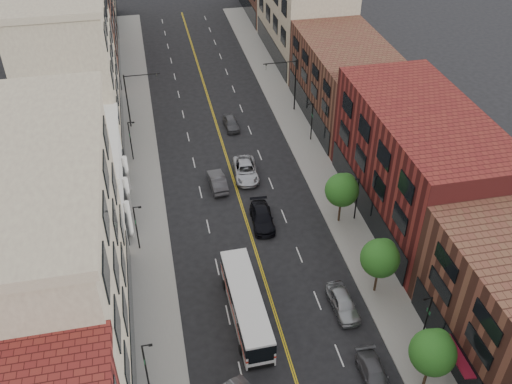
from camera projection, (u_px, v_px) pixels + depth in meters
sidewalk_left at (144, 183)px, 64.27m from camera, size 4.00×110.00×0.15m
sidewalk_right at (314, 162)px, 67.60m from camera, size 4.00×110.00×0.15m
bldg_l_tanoffice at (47, 270)px, 40.53m from camera, size 10.00×22.00×18.00m
bldg_l_white at (72, 182)px, 57.63m from camera, size 10.00×14.00×8.00m
bldg_l_far_a at (70, 67)px, 67.96m from camera, size 10.00×20.00×18.00m
bldg_l_far_b at (79, 21)px, 84.53m from camera, size 10.00×20.00×15.00m
bldg_r_mid at (417, 165)px, 56.59m from camera, size 10.00×22.00×12.00m
bldg_r_far_a at (346, 82)px, 73.65m from camera, size 10.00×20.00×10.00m
bldg_r_far_b at (303, 12)px, 88.91m from camera, size 10.00×22.00×14.00m
tree_r_1 at (434, 351)px, 40.83m from camera, size 3.40×3.40×5.59m
tree_r_2 at (381, 257)px, 48.67m from camera, size 3.40×3.40×5.59m
tree_r_3 at (343, 189)px, 56.50m from camera, size 3.40×3.40×5.59m
lamp_l_1 at (146, 365)px, 41.22m from camera, size 0.81×0.55×5.05m
lamp_l_2 at (137, 226)px, 53.76m from camera, size 0.81×0.55×5.05m
lamp_l_3 at (131, 139)px, 66.30m from camera, size 0.81×0.55×5.05m
lamp_r_1 at (427, 317)px, 44.86m from camera, size 0.81×0.55×5.05m
lamp_r_2 at (357, 197)px, 57.40m from camera, size 0.81×0.55×5.05m
lamp_r_3 at (312, 120)px, 69.94m from camera, size 0.81×0.55×5.05m
signal_mast_left at (132, 94)px, 71.68m from camera, size 4.49×0.18×7.20m
signal_mast_right at (290, 80)px, 75.09m from camera, size 4.49×0.18×7.20m
city_bus at (246, 304)px, 47.70m from camera, size 2.81×11.07×2.83m
car_parked_mid at (374, 375)px, 43.23m from camera, size 2.02×4.68×1.34m
car_parked_far at (343, 303)px, 48.87m from camera, size 2.06×4.83×1.63m
car_lane_behind at (217, 181)px, 63.30m from camera, size 1.86×4.79×1.55m
car_lane_a at (262, 218)px, 58.19m from camera, size 2.47×5.41×1.54m
car_lane_b at (246, 170)px, 64.97m from camera, size 3.07×5.93×1.60m
car_lane_c at (231, 123)px, 73.78m from camera, size 1.80×4.22×1.42m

